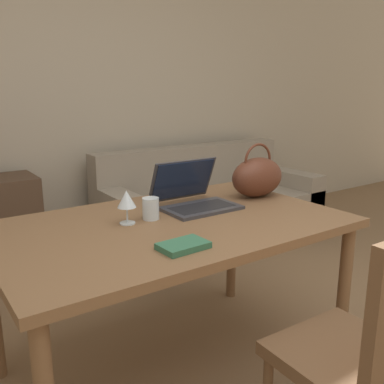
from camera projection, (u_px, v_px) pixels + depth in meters
wall_back at (58, 86)px, 3.37m from camera, size 10.00×0.06×2.70m
dining_table at (172, 237)px, 1.94m from camera, size 1.55×0.96×0.75m
chair at (371, 348)px, 1.37m from camera, size 0.45×0.45×0.95m
couch at (210, 210)px, 3.79m from camera, size 1.93×0.88×0.82m
laptop at (192, 194)px, 2.15m from camera, size 0.37×0.33×0.23m
drinking_glass at (151, 209)px, 1.94m from camera, size 0.08×0.08×0.10m
wine_glass at (127, 200)px, 1.86m from camera, size 0.08×0.08×0.15m
handbag at (257, 177)px, 2.33m from camera, size 0.32×0.19×0.29m
book at (183, 246)px, 1.59m from camera, size 0.19×0.13×0.02m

